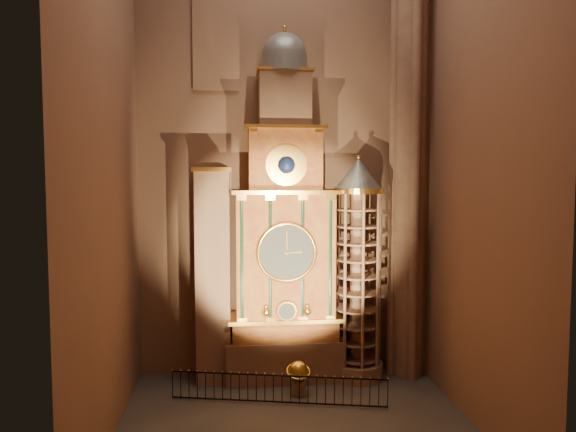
{
  "coord_description": "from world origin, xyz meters",
  "views": [
    {
      "loc": [
        -2.32,
        -19.25,
        9.61
      ],
      "look_at": [
        -0.04,
        3.0,
        8.04
      ],
      "focal_mm": 32.0,
      "sensor_mm": 36.0,
      "label": 1
    }
  ],
  "objects": [
    {
      "name": "wall_right",
      "position": [
        7.0,
        0.0,
        11.0
      ],
      "size": [
        0.0,
        22.0,
        22.0
      ],
      "primitive_type": "plane",
      "rotation": [
        1.57,
        0.0,
        -1.57
      ],
      "color": "#896049",
      "rests_on": "floor"
    },
    {
      "name": "wall_back",
      "position": [
        0.0,
        6.0,
        11.0
      ],
      "size": [
        22.0,
        0.0,
        22.0
      ],
      "primitive_type": "plane",
      "rotation": [
        1.57,
        0.0,
        0.0
      ],
      "color": "#896049",
      "rests_on": "floor"
    },
    {
      "name": "stair_turret",
      "position": [
        3.5,
        4.7,
        5.27
      ],
      "size": [
        2.5,
        2.5,
        10.8
      ],
      "color": "#8C634C",
      "rests_on": "floor"
    },
    {
      "name": "celestial_globe",
      "position": [
        0.42,
        2.9,
        0.93
      ],
      "size": [
        1.18,
        1.12,
        1.56
      ],
      "color": "#8C634C",
      "rests_on": "floor"
    },
    {
      "name": "floor",
      "position": [
        0.0,
        0.0,
        0.0
      ],
      "size": [
        14.0,
        14.0,
        0.0
      ],
      "primitive_type": "plane",
      "color": "#383330",
      "rests_on": "ground"
    },
    {
      "name": "gothic_pier",
      "position": [
        6.1,
        5.0,
        11.0
      ],
      "size": [
        2.04,
        2.04,
        22.0
      ],
      "color": "#8C634C",
      "rests_on": "floor"
    },
    {
      "name": "astronomical_clock",
      "position": [
        0.0,
        4.96,
        6.68
      ],
      "size": [
        5.6,
        2.41,
        16.7
      ],
      "color": "#8C634C",
      "rests_on": "floor"
    },
    {
      "name": "wall_left",
      "position": [
        -7.0,
        0.0,
        11.0
      ],
      "size": [
        0.0,
        22.0,
        22.0
      ],
      "primitive_type": "plane",
      "rotation": [
        1.57,
        0.0,
        1.57
      ],
      "color": "#896049",
      "rests_on": "floor"
    },
    {
      "name": "iron_railing",
      "position": [
        -0.58,
        2.08,
        0.67
      ],
      "size": [
        9.11,
        1.98,
        1.23
      ],
      "color": "black",
      "rests_on": "floor"
    },
    {
      "name": "stained_glass_window",
      "position": [
        -3.2,
        5.92,
        16.5
      ],
      "size": [
        2.2,
        0.14,
        5.2
      ],
      "color": "navy",
      "rests_on": "wall_back"
    },
    {
      "name": "portrait_tower",
      "position": [
        -3.4,
        4.98,
        5.15
      ],
      "size": [
        1.8,
        1.6,
        10.2
      ],
      "color": "#8C634C",
      "rests_on": "floor"
    }
  ]
}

